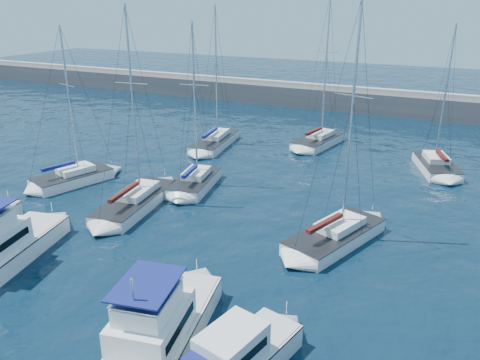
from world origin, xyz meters
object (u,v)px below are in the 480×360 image
at_px(sailboat_mid_d, 335,235).
at_px(sailboat_back_c, 436,166).
at_px(sailboat_mid_b, 135,201).
at_px(motor_yacht_port_inner, 1,248).
at_px(sailboat_mid_a, 73,178).
at_px(motor_yacht_stbd_outer, 239,359).
at_px(sailboat_back_a, 215,141).
at_px(motor_yacht_stbd_inner, 159,330).
at_px(sailboat_mid_c, 195,182).
at_px(sailboat_back_b, 318,141).

xyz_separation_m(sailboat_mid_d, sailboat_back_c, (5.13, 18.70, -0.01)).
bearing_deg(sailboat_mid_b, motor_yacht_port_inner, -109.34).
height_order(sailboat_mid_a, sailboat_back_c, sailboat_mid_a).
relative_size(motor_yacht_stbd_outer, sailboat_back_a, 0.43).
bearing_deg(sailboat_mid_a, motor_yacht_stbd_outer, -13.15).
bearing_deg(sailboat_mid_b, sailboat_mid_a, 160.04).
height_order(motor_yacht_stbd_inner, sailboat_mid_a, sailboat_mid_a).
xyz_separation_m(motor_yacht_port_inner, sailboat_back_a, (-0.22, 28.59, -0.61)).
relative_size(motor_yacht_port_inner, sailboat_mid_b, 0.61).
distance_m(motor_yacht_stbd_inner, sailboat_mid_d, 14.92).
xyz_separation_m(sailboat_mid_c, sailboat_back_a, (-4.56, 12.11, -0.01)).
bearing_deg(sailboat_back_b, sailboat_mid_b, -98.79).
distance_m(motor_yacht_port_inner, sailboat_mid_a, 14.06).
bearing_deg(motor_yacht_port_inner, sailboat_mid_c, 62.60).
bearing_deg(sailboat_back_a, sailboat_back_b, 19.17).
xyz_separation_m(motor_yacht_port_inner, sailboat_mid_c, (4.34, 16.48, -0.59)).
bearing_deg(sailboat_mid_c, motor_yacht_stbd_inner, -74.16).
relative_size(sailboat_mid_b, sailboat_mid_c, 1.09).
bearing_deg(sailboat_mid_d, sailboat_mid_b, -156.10).
xyz_separation_m(sailboat_mid_b, sailboat_back_b, (8.21, 23.40, 0.02)).
xyz_separation_m(motor_yacht_stbd_outer, sailboat_back_b, (-7.30, 36.23, -0.39)).
bearing_deg(sailboat_back_a, sailboat_mid_d, -49.97).
distance_m(motor_yacht_port_inner, sailboat_back_c, 38.55).
height_order(motor_yacht_port_inner, sailboat_mid_a, sailboat_mid_a).
xyz_separation_m(motor_yacht_stbd_inner, sailboat_mid_c, (-9.22, 18.72, -0.59)).
height_order(sailboat_mid_a, sailboat_mid_c, sailboat_mid_c).
relative_size(motor_yacht_stbd_inner, sailboat_mid_a, 0.67).
distance_m(motor_yacht_stbd_inner, sailboat_back_c, 34.29).
bearing_deg(sailboat_back_b, motor_yacht_port_inner, -96.49).
bearing_deg(motor_yacht_port_inner, sailboat_back_a, 77.78).
bearing_deg(motor_yacht_stbd_outer, sailboat_back_b, 114.33).
relative_size(sailboat_mid_a, sailboat_mid_d, 0.87).
relative_size(sailboat_mid_d, sailboat_back_a, 1.03).
distance_m(motor_yacht_port_inner, motor_yacht_stbd_outer, 17.87).
bearing_deg(sailboat_mid_d, motor_yacht_stbd_inner, -89.13).
height_order(motor_yacht_stbd_outer, sailboat_mid_c, sailboat_mid_c).
height_order(motor_yacht_stbd_outer, sailboat_back_c, sailboat_back_c).
bearing_deg(motor_yacht_stbd_inner, sailboat_back_c, 61.87).
bearing_deg(sailboat_back_a, motor_yacht_port_inner, -97.53).
bearing_deg(sailboat_mid_a, motor_yacht_stbd_inner, -18.33).
distance_m(sailboat_mid_d, sailboat_back_b, 23.53).
height_order(sailboat_mid_d, sailboat_back_c, sailboat_mid_d).
distance_m(motor_yacht_port_inner, sailboat_back_a, 28.60).
height_order(motor_yacht_stbd_inner, sailboat_back_c, sailboat_back_c).
bearing_deg(sailboat_back_c, sailboat_mid_c, -163.17).
relative_size(motor_yacht_stbd_outer, sailboat_mid_b, 0.42).
bearing_deg(sailboat_mid_c, motor_yacht_stbd_outer, -64.70).
height_order(motor_yacht_stbd_outer, sailboat_mid_d, sailboat_mid_d).
bearing_deg(motor_yacht_stbd_inner, sailboat_back_b, 83.56).
xyz_separation_m(sailboat_mid_a, sailboat_mid_d, (24.65, -0.65, 0.01)).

